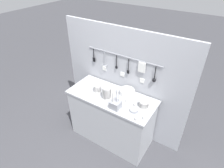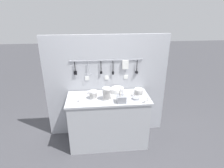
{
  "view_description": "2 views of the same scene",
  "coord_description": "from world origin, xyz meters",
  "px_view_note": "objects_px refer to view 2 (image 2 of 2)",
  "views": [
    {
      "loc": [
        1.22,
        -1.88,
        2.65
      ],
      "look_at": [
        0.02,
        -0.02,
        1.14
      ],
      "focal_mm": 30.0,
      "sensor_mm": 36.0,
      "label": 1
    },
    {
      "loc": [
        -0.21,
        -2.75,
        2.29
      ],
      "look_at": [
        0.06,
        -0.03,
        1.15
      ],
      "focal_mm": 30.0,
      "sensor_mm": 36.0,
      "label": 2
    }
  ],
  "objects_px": {
    "bowl_stack_short_front": "(107,94)",
    "cutlery_caddy": "(121,99)",
    "cup_beside_plates": "(80,100)",
    "cup_centre": "(132,95)",
    "steel_mixing_bowl": "(136,98)",
    "bowl_stack_back_corner": "(93,95)",
    "cup_back_left": "(89,93)",
    "cup_edge_near": "(148,99)",
    "plate_stack": "(117,90)",
    "cup_front_right": "(124,95)",
    "bowl_stack_tall_left": "(139,92)",
    "cup_edge_far": "(145,102)"
  },
  "relations": [
    {
      "from": "steel_mixing_bowl",
      "to": "bowl_stack_back_corner",
      "type": "bearing_deg",
      "value": 172.88
    },
    {
      "from": "plate_stack",
      "to": "cup_back_left",
      "type": "height_order",
      "value": "plate_stack"
    },
    {
      "from": "bowl_stack_tall_left",
      "to": "steel_mixing_bowl",
      "type": "distance_m",
      "value": 0.17
    },
    {
      "from": "bowl_stack_short_front",
      "to": "steel_mixing_bowl",
      "type": "relative_size",
      "value": 1.69
    },
    {
      "from": "bowl_stack_tall_left",
      "to": "cup_beside_plates",
      "type": "distance_m",
      "value": 0.99
    },
    {
      "from": "cup_beside_plates",
      "to": "cup_front_right",
      "type": "bearing_deg",
      "value": 8.24
    },
    {
      "from": "bowl_stack_short_front",
      "to": "cup_front_right",
      "type": "height_order",
      "value": "bowl_stack_short_front"
    },
    {
      "from": "plate_stack",
      "to": "cup_centre",
      "type": "xyz_separation_m",
      "value": [
        0.23,
        -0.18,
        -0.02
      ]
    },
    {
      "from": "cup_back_left",
      "to": "bowl_stack_short_front",
      "type": "bearing_deg",
      "value": -39.74
    },
    {
      "from": "bowl_stack_back_corner",
      "to": "cup_back_left",
      "type": "bearing_deg",
      "value": 111.63
    },
    {
      "from": "plate_stack",
      "to": "cup_beside_plates",
      "type": "height_order",
      "value": "plate_stack"
    },
    {
      "from": "cutlery_caddy",
      "to": "cup_beside_plates",
      "type": "relative_size",
      "value": 5.78
    },
    {
      "from": "bowl_stack_short_front",
      "to": "bowl_stack_back_corner",
      "type": "bearing_deg",
      "value": 164.68
    },
    {
      "from": "cup_back_left",
      "to": "plate_stack",
      "type": "bearing_deg",
      "value": 1.88
    },
    {
      "from": "cup_edge_far",
      "to": "cup_back_left",
      "type": "bearing_deg",
      "value": 154.74
    },
    {
      "from": "bowl_stack_back_corner",
      "to": "cup_edge_far",
      "type": "xyz_separation_m",
      "value": [
        0.79,
        -0.23,
        -0.04
      ]
    },
    {
      "from": "bowl_stack_short_front",
      "to": "cup_edge_far",
      "type": "bearing_deg",
      "value": -16.43
    },
    {
      "from": "bowl_stack_tall_left",
      "to": "cup_back_left",
      "type": "bearing_deg",
      "value": 172.28
    },
    {
      "from": "cup_front_right",
      "to": "cup_edge_far",
      "type": "xyz_separation_m",
      "value": [
        0.29,
        -0.25,
        0.0
      ]
    },
    {
      "from": "cup_edge_far",
      "to": "cup_beside_plates",
      "type": "bearing_deg",
      "value": 171.81
    },
    {
      "from": "bowl_stack_tall_left",
      "to": "bowl_stack_short_front",
      "type": "bearing_deg",
      "value": -167.17
    },
    {
      "from": "cup_back_left",
      "to": "cup_centre",
      "type": "bearing_deg",
      "value": -12.84
    },
    {
      "from": "bowl_stack_tall_left",
      "to": "plate_stack",
      "type": "bearing_deg",
      "value": 159.47
    },
    {
      "from": "plate_stack",
      "to": "cup_front_right",
      "type": "bearing_deg",
      "value": -63.12
    },
    {
      "from": "bowl_stack_tall_left",
      "to": "cup_back_left",
      "type": "xyz_separation_m",
      "value": [
        -0.83,
        0.11,
        -0.03
      ]
    },
    {
      "from": "bowl_stack_tall_left",
      "to": "bowl_stack_short_front",
      "type": "relative_size",
      "value": 0.68
    },
    {
      "from": "steel_mixing_bowl",
      "to": "cup_edge_near",
      "type": "height_order",
      "value": "cup_edge_near"
    },
    {
      "from": "bowl_stack_back_corner",
      "to": "cup_edge_far",
      "type": "height_order",
      "value": "bowl_stack_back_corner"
    },
    {
      "from": "plate_stack",
      "to": "cup_beside_plates",
      "type": "distance_m",
      "value": 0.69
    },
    {
      "from": "cup_front_right",
      "to": "cup_edge_far",
      "type": "bearing_deg",
      "value": -40.92
    },
    {
      "from": "bowl_stack_tall_left",
      "to": "bowl_stack_back_corner",
      "type": "height_order",
      "value": "bowl_stack_back_corner"
    },
    {
      "from": "bowl_stack_tall_left",
      "to": "cup_front_right",
      "type": "distance_m",
      "value": 0.26
    },
    {
      "from": "bowl_stack_short_front",
      "to": "cutlery_caddy",
      "type": "relative_size",
      "value": 0.75
    },
    {
      "from": "cutlery_caddy",
      "to": "cup_front_right",
      "type": "xyz_separation_m",
      "value": [
        0.07,
        0.19,
        -0.03
      ]
    },
    {
      "from": "plate_stack",
      "to": "steel_mixing_bowl",
      "type": "distance_m",
      "value": 0.38
    },
    {
      "from": "bowl_stack_tall_left",
      "to": "cup_edge_far",
      "type": "xyz_separation_m",
      "value": [
        0.03,
        -0.29,
        -0.03
      ]
    },
    {
      "from": "bowl_stack_short_front",
      "to": "cup_edge_near",
      "type": "height_order",
      "value": "bowl_stack_short_front"
    },
    {
      "from": "bowl_stack_short_front",
      "to": "cup_beside_plates",
      "type": "height_order",
      "value": "bowl_stack_short_front"
    },
    {
      "from": "cup_front_right",
      "to": "cup_edge_far",
      "type": "relative_size",
      "value": 1.0
    },
    {
      "from": "bowl_stack_short_front",
      "to": "cup_centre",
      "type": "relative_size",
      "value": 4.32
    },
    {
      "from": "cutlery_caddy",
      "to": "cup_edge_near",
      "type": "height_order",
      "value": "cutlery_caddy"
    },
    {
      "from": "cutlery_caddy",
      "to": "cup_beside_plates",
      "type": "xyz_separation_m",
      "value": [
        -0.65,
        0.08,
        -0.03
      ]
    },
    {
      "from": "bowl_stack_back_corner",
      "to": "cup_front_right",
      "type": "relative_size",
      "value": 2.87
    },
    {
      "from": "steel_mixing_bowl",
      "to": "cup_beside_plates",
      "type": "bearing_deg",
      "value": 179.93
    },
    {
      "from": "cup_back_left",
      "to": "cup_beside_plates",
      "type": "distance_m",
      "value": 0.3
    },
    {
      "from": "bowl_stack_short_front",
      "to": "steel_mixing_bowl",
      "type": "height_order",
      "value": "bowl_stack_short_front"
    },
    {
      "from": "steel_mixing_bowl",
      "to": "cup_edge_far",
      "type": "relative_size",
      "value": 2.56
    },
    {
      "from": "cup_centre",
      "to": "cup_edge_far",
      "type": "bearing_deg",
      "value": -58.73
    },
    {
      "from": "plate_stack",
      "to": "cup_centre",
      "type": "height_order",
      "value": "plate_stack"
    },
    {
      "from": "cup_edge_near",
      "to": "cup_centre",
      "type": "xyz_separation_m",
      "value": [
        -0.22,
        0.17,
        0.0
      ]
    }
  ]
}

